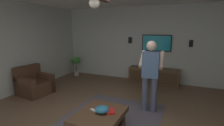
{
  "coord_description": "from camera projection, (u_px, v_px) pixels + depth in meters",
  "views": [
    {
      "loc": [
        -2.67,
        -1.31,
        1.9
      ],
      "look_at": [
        0.69,
        0.16,
        1.17
      ],
      "focal_mm": 27.73,
      "sensor_mm": 36.0,
      "label": 1
    }
  ],
  "objects": [
    {
      "name": "armchair",
      "position": [
        34.0,
        85.0,
        5.09
      ],
      "size": [
        0.88,
        0.89,
        0.82
      ],
      "rotation": [
        0.0,
        0.0,
        -1.68
      ],
      "color": "#472D1E",
      "rests_on": "ground"
    },
    {
      "name": "wall_back_tv",
      "position": [
        148.0,
        44.0,
        6.23
      ],
      "size": [
        0.1,
        6.7,
        2.68
      ],
      "primitive_type": "cube",
      "color": "#B2B7AD",
      "rests_on": "ground"
    },
    {
      "name": "bowl",
      "position": [
        102.0,
        109.0,
        3.14
      ],
      "size": [
        0.26,
        0.26,
        0.12
      ],
      "primitive_type": "ellipsoid",
      "color": "teal",
      "rests_on": "coffee_table"
    },
    {
      "name": "wall_speaker_right",
      "position": [
        130.0,
        40.0,
        6.39
      ],
      "size": [
        0.06,
        0.12,
        0.22
      ],
      "primitive_type": "cube",
      "color": "black"
    },
    {
      "name": "person_standing",
      "position": [
        150.0,
        72.0,
        3.89
      ],
      "size": [
        0.56,
        0.57,
        1.64
      ],
      "rotation": [
        0.0,
        0.0,
        0.08
      ],
      "color": "#4C5166",
      "rests_on": "ground"
    },
    {
      "name": "remote_white",
      "position": [
        94.0,
        110.0,
        3.2
      ],
      "size": [
        0.1,
        0.16,
        0.02
      ],
      "primitive_type": "cube",
      "rotation": [
        0.0,
        0.0,
        4.32
      ],
      "color": "white",
      "rests_on": "coffee_table"
    },
    {
      "name": "coffee_table",
      "position": [
        99.0,
        118.0,
        3.15
      ],
      "size": [
        1.0,
        0.8,
        0.4
      ],
      "color": "#513823",
      "rests_on": "ground"
    },
    {
      "name": "tv",
      "position": [
        156.0,
        43.0,
        6.01
      ],
      "size": [
        0.05,
        1.01,
        0.57
      ],
      "rotation": [
        0.0,
        0.0,
        3.14
      ],
      "color": "black"
    },
    {
      "name": "wall_speaker_left",
      "position": [
        191.0,
        43.0,
        5.59
      ],
      "size": [
        0.06,
        0.12,
        0.22
      ],
      "primitive_type": "cube",
      "color": "black"
    },
    {
      "name": "media_console",
      "position": [
        154.0,
        76.0,
        6.02
      ],
      "size": [
        0.45,
        1.7,
        0.55
      ],
      "rotation": [
        0.0,
        0.0,
        3.14
      ],
      "color": "#513823",
      "rests_on": "ground"
    },
    {
      "name": "potted_plant_short",
      "position": [
        76.0,
        63.0,
        7.04
      ],
      "size": [
        0.3,
        0.36,
        0.77
      ],
      "color": "#B7B2A8",
      "rests_on": "ground"
    },
    {
      "name": "vase_round",
      "position": [
        144.0,
        65.0,
        6.03
      ],
      "size": [
        0.22,
        0.22,
        0.22
      ],
      "primitive_type": "sphere",
      "color": "orange",
      "rests_on": "media_console"
    },
    {
      "name": "book",
      "position": [
        110.0,
        111.0,
        3.16
      ],
      "size": [
        0.27,
        0.25,
        0.04
      ],
      "primitive_type": "cube",
      "rotation": [
        0.0,
        0.0,
        0.53
      ],
      "color": "red",
      "rests_on": "coffee_table"
    }
  ]
}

